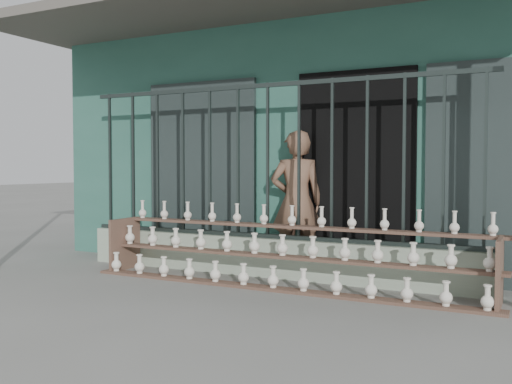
% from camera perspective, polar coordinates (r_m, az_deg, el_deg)
% --- Properties ---
extents(ground, '(60.00, 60.00, 0.00)m').
position_cam_1_polar(ground, '(5.62, -4.68, -10.67)').
color(ground, slate).
extents(workshop_building, '(7.40, 6.60, 3.21)m').
position_cam_1_polar(workshop_building, '(9.34, 9.01, 4.62)').
color(workshop_building, '#2E6152').
rests_on(workshop_building, ground).
extents(parapet_wall, '(5.00, 0.20, 0.45)m').
position_cam_1_polar(parapet_wall, '(6.69, 1.16, -6.54)').
color(parapet_wall, '#A3B49B').
rests_on(parapet_wall, ground).
extents(security_fence, '(5.00, 0.04, 1.80)m').
position_cam_1_polar(security_fence, '(6.61, 1.17, 3.13)').
color(security_fence, '#283330').
rests_on(security_fence, parapet_wall).
extents(shelf_rack, '(4.50, 0.68, 0.85)m').
position_cam_1_polar(shelf_rack, '(6.15, 2.63, -6.06)').
color(shelf_rack, brown).
rests_on(shelf_rack, ground).
extents(elderly_woman, '(0.74, 0.62, 1.71)m').
position_cam_1_polar(elderly_woman, '(6.83, 4.08, -1.02)').
color(elderly_woman, brown).
rests_on(elderly_woman, ground).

